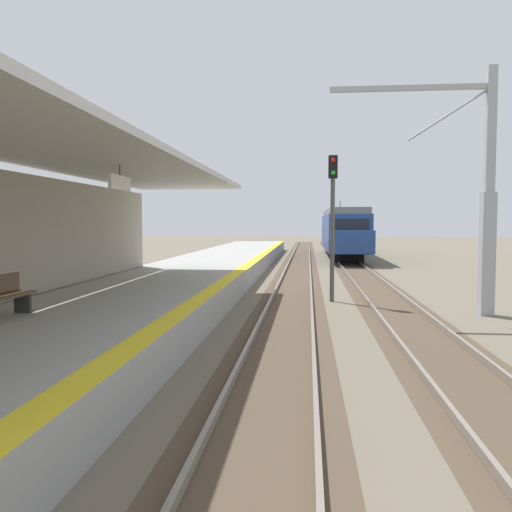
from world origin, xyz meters
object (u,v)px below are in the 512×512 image
Objects in this scene: approaching_train at (343,231)px; platform_bench at (3,294)px; catenary_pylon_far_side at (478,197)px; rail_signal_post at (333,212)px.

approaching_train is 35.27m from platform_bench.
platform_bench is (-11.27, -6.66, -2.23)m from catenary_pylon_far_side.
approaching_train is 2.61× the size of catenary_pylon_far_side.
rail_signal_post is at bearing 150.51° from catenary_pylon_far_side.
platform_bench is (-8.96, -34.10, -0.80)m from approaching_train.
rail_signal_post is 3.25× the size of platform_bench.
catenary_pylon_far_side is at bearing -29.49° from rail_signal_post.
catenary_pylon_far_side is at bearing 30.57° from platform_bench.
catenary_pylon_far_side is (4.26, -2.41, 0.41)m from rail_signal_post.
approaching_train is at bearing 94.81° from catenary_pylon_far_side.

